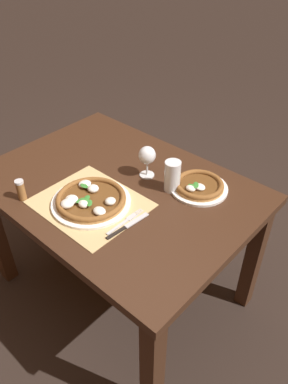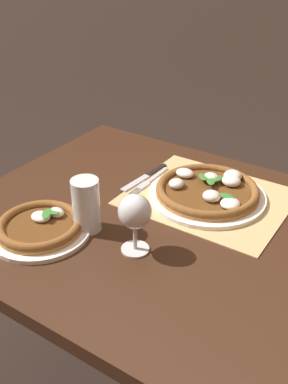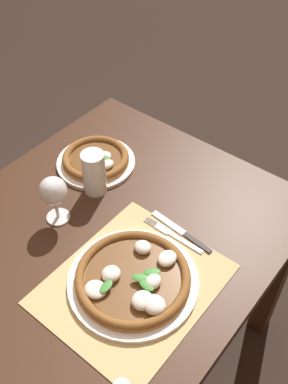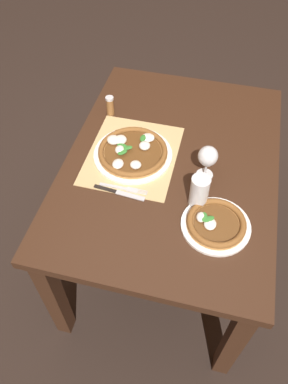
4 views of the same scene
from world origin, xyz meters
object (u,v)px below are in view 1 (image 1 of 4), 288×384
fork (125,221)px  knife (128,226)px  pizza_far (199,186)px  wine_glass (147,156)px  pizza_near (90,200)px  pint_glass (172,177)px  pepper_shaker (21,190)px

fork → knife: size_ratio=0.93×
pizza_far → fork: pizza_far is taller
wine_glass → fork: size_ratio=0.77×
pizza_near → knife: 0.22m
pizza_near → knife: bearing=1.1°
pizza_near → pizza_far: 0.49m
wine_glass → pint_glass: (0.16, -0.01, -0.04)m
pizza_far → pint_glass: bearing=-137.9°
pizza_far → knife: (-0.07, -0.39, -0.01)m
fork → pepper_shaker: pepper_shaker is taller
wine_glass → knife: 0.38m
pizza_near → wine_glass: (0.04, 0.32, 0.08)m
wine_glass → pepper_shaker: size_ratio=1.60×
pint_glass → fork: 0.31m
pizza_far → pepper_shaker: (-0.53, -0.57, 0.03)m
wine_glass → pint_glass: 0.16m
pizza_far → pint_glass: size_ratio=1.80×
pizza_far → knife: size_ratio=1.21×
pepper_shaker → knife: bearing=21.2°
wine_glass → fork: (0.15, -0.30, -0.10)m
pint_glass → pizza_far: bearing=42.1°
wine_glass → pint_glass: size_ratio=1.07×
fork → wine_glass: bearing=116.9°
pizza_near → wine_glass: wine_glass is taller
wine_glass → pepper_shaker: 0.57m
fork → knife: (0.03, -0.01, 0.00)m
fork → knife: knife is taller
pizza_near → fork: bearing=4.6°
pint_glass → knife: pint_glass is taller
wine_glass → fork: wine_glass is taller
wine_glass → pepper_shaker: (-0.28, -0.50, -0.06)m
knife → pepper_shaker: size_ratio=2.22×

